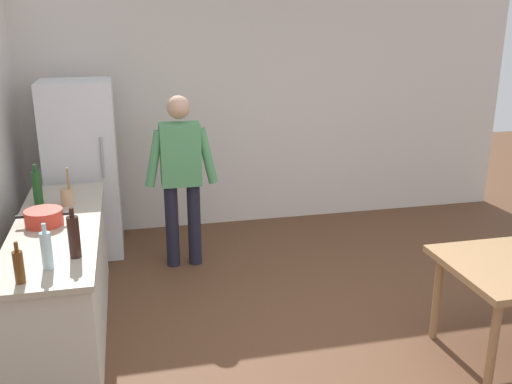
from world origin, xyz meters
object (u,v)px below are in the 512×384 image
(utensil_jar, at_px, (67,196))
(person, at_px, (181,171))
(cooking_pot, at_px, (44,217))
(bottle_beer_brown, at_px, (19,266))
(refrigerator, at_px, (83,170))
(bottle_wine_green, at_px, (37,187))
(bottle_water_clear, at_px, (46,250))
(bottle_wine_dark, at_px, (74,236))

(utensil_jar, bearing_deg, person, 29.63)
(cooking_pot, distance_m, utensil_jar, 0.47)
(bottle_beer_brown, bearing_deg, refrigerator, 85.41)
(cooking_pot, height_order, bottle_beer_brown, bottle_beer_brown)
(bottle_wine_green, relative_size, bottle_water_clear, 1.13)
(bottle_wine_green, relative_size, bottle_beer_brown, 1.31)
(bottle_wine_green, distance_m, bottle_water_clear, 1.36)
(bottle_wine_dark, xyz_separation_m, bottle_beer_brown, (-0.29, -0.31, -0.04))
(refrigerator, distance_m, utensil_jar, 1.13)
(refrigerator, height_order, cooking_pot, refrigerator)
(person, bearing_deg, bottle_wine_dark, -117.06)
(person, xyz_separation_m, bottle_wine_green, (-1.24, -0.49, 0.07))
(cooking_pot, height_order, bottle_water_clear, bottle_water_clear)
(bottle_wine_dark, bearing_deg, cooking_pot, 112.24)
(person, relative_size, bottle_wine_dark, 5.00)
(refrigerator, height_order, person, refrigerator)
(person, distance_m, bottle_wine_dark, 1.90)
(cooking_pot, bearing_deg, bottle_water_clear, -81.79)
(bottle_wine_green, height_order, bottle_beer_brown, bottle_wine_green)
(refrigerator, xyz_separation_m, utensil_jar, (-0.05, -1.12, 0.08))
(bottle_water_clear, bearing_deg, bottle_beer_brown, -128.76)
(bottle_water_clear, height_order, bottle_wine_dark, bottle_wine_dark)
(bottle_wine_dark, bearing_deg, person, 62.94)
(person, xyz_separation_m, bottle_wine_dark, (-0.86, -1.69, 0.07))
(utensil_jar, distance_m, bottle_water_clear, 1.26)
(bottle_water_clear, bearing_deg, utensil_jar, 89.18)
(refrigerator, height_order, bottle_wine_green, refrigerator)
(cooking_pot, height_order, utensil_jar, utensil_jar)
(refrigerator, xyz_separation_m, bottle_wine_dark, (0.09, -2.24, 0.15))
(bottle_water_clear, bearing_deg, bottle_wine_green, 99.43)
(cooking_pot, relative_size, bottle_wine_green, 1.18)
(utensil_jar, bearing_deg, refrigerator, 87.49)
(refrigerator, relative_size, bottle_beer_brown, 6.92)
(refrigerator, xyz_separation_m, bottle_water_clear, (-0.07, -2.38, 0.13))
(cooking_pot, relative_size, bottle_beer_brown, 1.54)
(bottle_beer_brown, bearing_deg, person, 59.99)
(person, height_order, bottle_wine_green, person)
(utensil_jar, distance_m, bottle_wine_green, 0.26)
(refrigerator, distance_m, bottle_beer_brown, 2.56)
(bottle_water_clear, xyz_separation_m, bottle_wine_dark, (0.16, 0.14, 0.02))
(refrigerator, relative_size, bottle_water_clear, 6.00)
(refrigerator, bearing_deg, bottle_beer_brown, -94.59)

